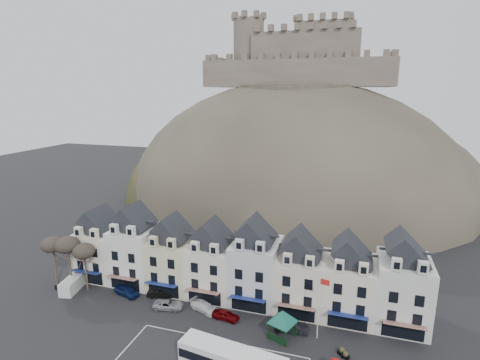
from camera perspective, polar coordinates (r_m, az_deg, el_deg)
name	(u,v)px	position (r m, az deg, el deg)	size (l,w,h in m)	color
townhouse_terrace	(235,264)	(58.53, -0.69, -12.63)	(54.40, 9.35, 11.80)	white
castle_hill	(296,201)	(108.58, 8.52, -3.23)	(100.00, 76.00, 68.00)	#3C372E
castle	(302,57)	(111.46, 9.46, 18.02)	(50.20, 22.20, 22.00)	brown
tree_left_far	(53,245)	(68.00, -26.66, -8.84)	(3.61, 3.61, 8.24)	#3D3127
tree_left_mid	(68,245)	(65.91, -24.78, -9.01)	(3.78, 3.78, 8.64)	#3D3127
tree_left_near	(84,252)	(64.29, -22.69, -10.03)	(3.43, 3.43, 7.84)	#3D3127
bus_shelter	(283,317)	(50.94, 6.51, -19.99)	(5.79, 5.79, 3.92)	black
flagpole	(320,304)	(50.46, 12.03, -17.95)	(1.24, 0.34, 8.75)	silver
white_van	(72,285)	(67.18, -24.22, -14.33)	(2.86, 4.90, 2.10)	silver
planter_west	(345,355)	(50.64, 15.78, -24.30)	(1.03, 0.75, 0.93)	black
planter_east	(342,351)	(51.06, 15.27, -23.88)	(1.09, 0.85, 0.98)	black
car_navy	(127,291)	(63.12, -16.86, -15.84)	(1.79, 4.46, 1.52)	#0E1C49
car_black	(160,293)	(61.49, -12.06, -16.49)	(1.38, 3.94, 1.30)	black
car_silver	(168,305)	(58.49, -10.89, -18.16)	(2.03, 4.32, 1.22)	#A1A3A9
car_white	(204,306)	(57.32, -5.52, -18.63)	(1.84, 4.52, 1.31)	white
car_maroon	(226,315)	(55.33, -2.18, -19.87)	(1.55, 3.85, 1.31)	#580507
car_charcoal	(292,327)	(53.43, 7.86, -21.25)	(1.55, 4.45, 1.47)	black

